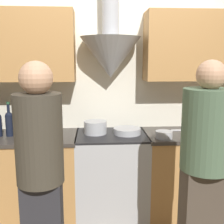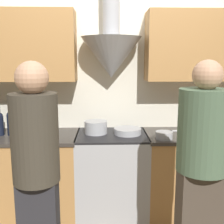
{
  "view_description": "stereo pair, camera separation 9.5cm",
  "coord_description": "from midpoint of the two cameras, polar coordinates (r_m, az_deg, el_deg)",
  "views": [
    {
      "loc": [
        -0.18,
        -2.43,
        1.66
      ],
      "look_at": [
        0.0,
        0.23,
        1.16
      ],
      "focal_mm": 45.0,
      "sensor_mm": 36.0,
      "label": 1
    },
    {
      "loc": [
        -0.08,
        -2.44,
        1.66
      ],
      "look_at": [
        0.0,
        0.23,
        1.16
      ],
      "focal_mm": 45.0,
      "sensor_mm": 36.0,
      "label": 2
    }
  ],
  "objects": [
    {
      "name": "wine_bottle_6",
      "position": [
        2.98,
        -19.03,
        -1.86
      ],
      "size": [
        0.08,
        0.08,
        0.34
      ],
      "color": "black",
      "rests_on": "counter_left"
    },
    {
      "name": "counter_right",
      "position": [
        3.21,
        18.26,
        -12.08
      ],
      "size": [
        1.18,
        0.62,
        0.91
      ],
      "color": "#B27F47",
      "rests_on": "ground_plane"
    },
    {
      "name": "wine_bottle_7",
      "position": [
        2.95,
        -17.04,
        -1.8
      ],
      "size": [
        0.07,
        0.07,
        0.36
      ],
      "color": "black",
      "rests_on": "counter_left"
    },
    {
      "name": "counter_left",
      "position": [
        3.15,
        -18.33,
        -12.51
      ],
      "size": [
        1.32,
        0.62,
        0.91
      ],
      "color": "#B27F47",
      "rests_on": "ground_plane"
    },
    {
      "name": "wine_bottle_8",
      "position": [
        2.93,
        -15.27,
        -2.08
      ],
      "size": [
        0.08,
        0.08,
        0.31
      ],
      "color": "black",
      "rests_on": "counter_left"
    },
    {
      "name": "chefs_knife",
      "position": [
        3.08,
        13.54,
        -3.73
      ],
      "size": [
        0.25,
        0.04,
        0.01
      ],
      "rotation": [
        0.0,
        0.0,
        0.03
      ],
      "color": "silver",
      "rests_on": "counter_right"
    },
    {
      "name": "wall_back",
      "position": [
        3.04,
        0.2,
        6.98
      ],
      "size": [
        8.4,
        0.61,
        2.6
      ],
      "color": "silver",
      "rests_on": "ground_plane"
    },
    {
      "name": "person_foreground_left",
      "position": [
        1.99,
        -13.74,
        -11.45
      ],
      "size": [
        0.31,
        0.31,
        1.66
      ],
      "color": "#28282D",
      "rests_on": "ground_plane"
    },
    {
      "name": "stock_pot",
      "position": [
        2.9,
        -2.37,
        -3.1
      ],
      "size": [
        0.23,
        0.23,
        0.13
      ],
      "color": "#A8AAAF",
      "rests_on": "stove_range"
    },
    {
      "name": "person_foreground_right",
      "position": [
        2.04,
        19.04,
        -11.46
      ],
      "size": [
        0.35,
        0.35,
        1.67
      ],
      "color": "#473D33",
      "rests_on": "ground_plane"
    },
    {
      "name": "stove_range",
      "position": [
        3.03,
        0.86,
        -12.85
      ],
      "size": [
        0.72,
        0.6,
        0.91
      ],
      "color": "#A8AAAF",
      "rests_on": "ground_plane"
    },
    {
      "name": "orange_fruit",
      "position": [
        3.13,
        18.76,
        -3.1
      ],
      "size": [
        0.08,
        0.08,
        0.08
      ],
      "color": "orange",
      "rests_on": "counter_right"
    },
    {
      "name": "wine_bottle_5",
      "position": [
        3.01,
        -21.05,
        -2.0
      ],
      "size": [
        0.08,
        0.08,
        0.32
      ],
      "color": "black",
      "rests_on": "counter_left"
    },
    {
      "name": "saucepan",
      "position": [
        2.76,
        11.51,
        -4.65
      ],
      "size": [
        0.17,
        0.17,
        0.07
      ],
      "color": "#A8AAAF",
      "rests_on": "counter_right"
    },
    {
      "name": "mixing_bowl",
      "position": [
        2.88,
        4.12,
        -3.9
      ],
      "size": [
        0.28,
        0.28,
        0.06
      ],
      "color": "#A8AAAF",
      "rests_on": "stove_range"
    }
  ]
}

